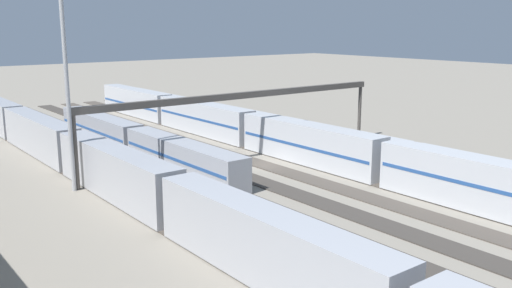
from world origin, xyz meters
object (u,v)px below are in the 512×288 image
Objects in this scene: signal_gantry at (244,100)px; train_on_track_8 at (115,172)px; train_on_track_3 at (309,144)px; train_on_track_6 at (136,140)px; train_on_track_2 at (326,140)px.

train_on_track_8 is at bearing 104.45° from signal_gantry.
train_on_track_6 is (17.66, 15.00, -0.59)m from train_on_track_3.
train_on_track_2 is 12.58m from signal_gantry.
train_on_track_8 is 1.00× the size of train_on_track_3.
train_on_track_8 is 2.54× the size of train_on_track_6.
train_on_track_2 is at bearing -128.28° from train_on_track_6.
train_on_track_2 is at bearing -116.82° from signal_gantry.
signal_gantry reaches higher than train_on_track_2.
train_on_track_8 is 25.06m from train_on_track_3.
train_on_track_6 is at bearing 51.72° from train_on_track_2.
train_on_track_3 is (-1.78, -25.00, -0.01)m from train_on_track_8.
signal_gantry is at bearing 35.81° from train_on_track_3.
train_on_track_3 is 23.17m from train_on_track_6.
train_on_track_6 is at bearing 43.00° from signal_gantry.
train_on_track_8 is at bearing 147.80° from train_on_track_6.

